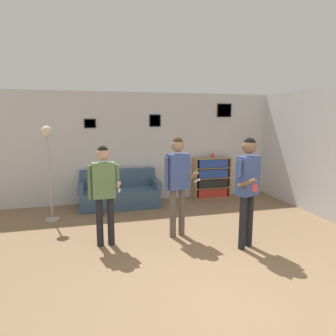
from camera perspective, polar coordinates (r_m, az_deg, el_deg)
ground_plane at (r=3.84m, az=12.20°, el=-23.50°), size 20.00×20.00×0.00m
wall_back at (r=7.58m, az=-3.05°, el=4.01°), size 8.70×0.08×2.70m
wall_right at (r=6.98m, az=27.80°, el=2.41°), size 0.06×6.91×2.70m
couch at (r=7.23m, az=-9.19°, el=-5.00°), size 1.87×0.80×0.85m
bookshelf at (r=7.95m, az=8.30°, el=-1.85°), size 0.96×0.30×1.06m
floor_lamp at (r=6.39m, az=-21.89°, el=2.62°), size 0.28×0.28×1.93m
person_player_foreground_left at (r=4.91m, az=-12.10°, el=-3.29°), size 0.50×0.44×1.65m
person_player_foreground_center at (r=5.16m, az=1.84°, el=-1.54°), size 0.56×0.44×1.76m
person_watcher_holding_cup at (r=4.86m, az=15.00°, el=-2.34°), size 0.46×0.56×1.78m
bottle_on_floor at (r=6.64m, az=-12.35°, el=-8.10°), size 0.07×0.07×0.24m
drinking_cup at (r=7.87m, az=8.50°, el=2.33°), size 0.09×0.09×0.11m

